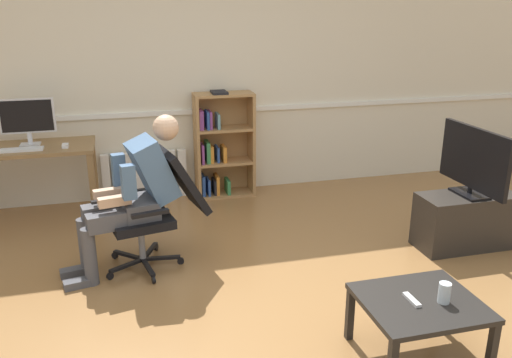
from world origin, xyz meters
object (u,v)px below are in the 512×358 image
at_px(computer_mouse, 65,146).
at_px(radiator, 145,175).
at_px(tv_screen, 474,161).
at_px(person_seated, 134,191).
at_px(drinking_glass, 444,293).
at_px(office_chair, 160,204).
at_px(bookshelf, 221,147).
at_px(computer_desk, 31,159).
at_px(keyboard, 22,150).
at_px(coffee_table, 420,308).
at_px(spare_remote, 412,300).
at_px(tv_stand, 466,221).
at_px(imac_monitor, 27,118).

distance_m(computer_mouse, radiator, 1.02).
bearing_deg(tv_screen, person_seated, 82.34).
bearing_deg(drinking_glass, office_chair, 131.59).
relative_size(office_chair, person_seated, 0.77).
bearing_deg(computer_mouse, drinking_glass, -50.56).
bearing_deg(bookshelf, computer_mouse, -165.00).
bearing_deg(drinking_glass, bookshelf, 102.52).
height_order(bookshelf, office_chair, bookshelf).
bearing_deg(tv_screen, computer_desk, 66.14).
relative_size(keyboard, person_seated, 0.30).
relative_size(radiator, coffee_table, 1.31).
bearing_deg(computer_mouse, bookshelf, 15.00).
xyz_separation_m(keyboard, computer_mouse, (0.37, 0.02, 0.01)).
relative_size(radiator, tv_screen, 1.08).
distance_m(computer_mouse, bookshelf, 1.61).
xyz_separation_m(bookshelf, spare_remote, (0.53, -3.08, -0.15)).
relative_size(computer_desk, tv_stand, 1.38).
height_order(bookshelf, radiator, bookshelf).
relative_size(tv_screen, drinking_glass, 6.68).
distance_m(keyboard, radiator, 1.32).
relative_size(computer_mouse, bookshelf, 0.09).
height_order(person_seated, tv_stand, person_seated).
bearing_deg(coffee_table, computer_mouse, 128.48).
bearing_deg(tv_stand, spare_remote, -135.41).
relative_size(tv_stand, drinking_glass, 6.84).
relative_size(bookshelf, tv_stand, 1.37).
bearing_deg(person_seated, tv_stand, 71.89).
bearing_deg(tv_screen, computer_mouse, 65.88).
distance_m(coffee_table, spare_remote, 0.08).
bearing_deg(imac_monitor, drinking_glass, -48.68).
height_order(imac_monitor, tv_stand, imac_monitor).
bearing_deg(computer_desk, computer_mouse, -19.90).
bearing_deg(drinking_glass, spare_remote, 161.32).
relative_size(imac_monitor, drinking_glass, 4.01).
relative_size(computer_desk, person_seated, 0.95).
distance_m(tv_stand, tv_screen, 0.54).
relative_size(bookshelf, tv_screen, 1.40).
distance_m(imac_monitor, office_chair, 1.73).
bearing_deg(spare_remote, computer_desk, 129.80).
height_order(imac_monitor, bookshelf, imac_monitor).
bearing_deg(office_chair, drinking_glass, 29.94).
relative_size(imac_monitor, coffee_table, 0.73).
bearing_deg(person_seated, computer_desk, -155.22).
distance_m(imac_monitor, tv_stand, 4.08).
bearing_deg(radiator, office_chair, -88.56).
xyz_separation_m(radiator, spare_remote, (1.35, -3.17, 0.13)).
xyz_separation_m(keyboard, bookshelf, (1.92, 0.43, -0.22)).
bearing_deg(radiator, bookshelf, -6.72).
height_order(computer_mouse, person_seated, person_seated).
height_order(radiator, coffee_table, radiator).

